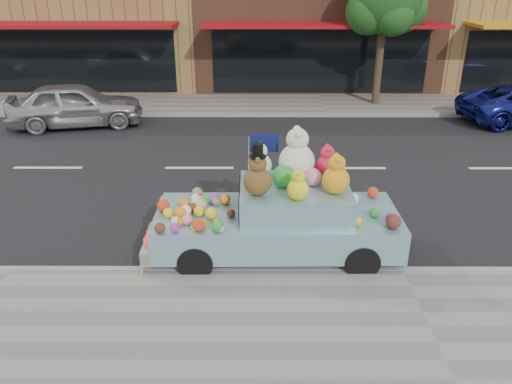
{
  "coord_description": "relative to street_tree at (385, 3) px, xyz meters",
  "views": [
    {
      "loc": [
        -2.47,
        -12.22,
        4.8
      ],
      "look_at": [
        -2.49,
        -4.32,
        1.25
      ],
      "focal_mm": 35.0,
      "sensor_mm": 36.0,
      "label": 1
    }
  ],
  "objects": [
    {
      "name": "ground",
      "position": [
        -2.03,
        -6.55,
        -3.69
      ],
      "size": [
        120.0,
        120.0,
        0.0
      ],
      "primitive_type": "plane",
      "color": "black",
      "rests_on": "ground"
    },
    {
      "name": "far_kerb",
      "position": [
        -2.03,
        -1.55,
        -3.63
      ],
      "size": [
        60.0,
        0.12,
        0.13
      ],
      "primitive_type": "cube",
      "color": "gray",
      "rests_on": "ground"
    },
    {
      "name": "far_sidewalk",
      "position": [
        -2.03,
        -0.05,
        -3.63
      ],
      "size": [
        60.0,
        3.0,
        0.12
      ],
      "primitive_type": "cube",
      "color": "gray",
      "rests_on": "ground"
    },
    {
      "name": "car_silver",
      "position": [
        -10.48,
        -2.72,
        -2.97
      ],
      "size": [
        4.51,
        2.55,
        1.45
      ],
      "primitive_type": "imported",
      "rotation": [
        0.0,
        0.0,
        1.78
      ],
      "color": "#AAA9AE",
      "rests_on": "ground"
    },
    {
      "name": "street_tree",
      "position": [
        0.0,
        0.0,
        0.0
      ],
      "size": [
        3.0,
        2.7,
        5.22
      ],
      "color": "#38281C",
      "rests_on": "ground"
    },
    {
      "name": "near_sidewalk",
      "position": [
        -2.03,
        -13.05,
        -3.63
      ],
      "size": [
        60.0,
        3.0,
        0.12
      ],
      "primitive_type": "cube",
      "color": "gray",
      "rests_on": "ground"
    },
    {
      "name": "near_kerb",
      "position": [
        -2.03,
        -11.55,
        -3.63
      ],
      "size": [
        60.0,
        0.12,
        0.13
      ],
      "primitive_type": "cube",
      "color": "gray",
      "rests_on": "ground"
    },
    {
      "name": "art_car",
      "position": [
        -4.11,
        -10.83,
        -2.89
      ],
      "size": [
        4.5,
        1.82,
        2.29
      ],
      "rotation": [
        0.0,
        0.0,
        0.01
      ],
      "color": "black",
      "rests_on": "ground"
    }
  ]
}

